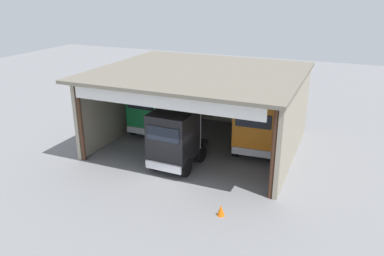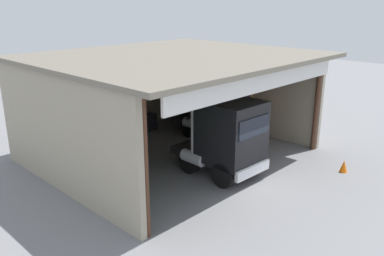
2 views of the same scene
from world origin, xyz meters
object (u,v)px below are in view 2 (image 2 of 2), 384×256
object	(u,v)px
oil_drum	(91,136)
traffic_cone	(344,166)
tool_cart	(148,122)
truck_green_center_left_bay	(94,136)
truck_black_right_bay	(227,137)
truck_orange_center_bay	(220,105)

from	to	relation	value
oil_drum	traffic_cone	distance (m)	13.18
tool_cart	traffic_cone	xyz separation A→B (m)	(2.15, -11.43, -0.22)
oil_drum	traffic_cone	world-z (taller)	oil_drum
traffic_cone	truck_green_center_left_bay	bearing A→B (deg)	135.42
truck_black_right_bay	truck_green_center_left_bay	bearing A→B (deg)	-45.44
truck_black_right_bay	oil_drum	size ratio (longest dim) A/B	4.74
truck_orange_center_bay	oil_drum	distance (m)	7.41
truck_green_center_left_bay	oil_drum	size ratio (longest dim) A/B	4.51
truck_black_right_bay	traffic_cone	bearing A→B (deg)	139.78
truck_black_right_bay	traffic_cone	world-z (taller)	truck_black_right_bay
truck_green_center_left_bay	tool_cart	distance (m)	7.02
truck_orange_center_bay	traffic_cone	world-z (taller)	truck_orange_center_bay
truck_orange_center_bay	tool_cart	distance (m)	4.72
oil_drum	traffic_cone	bearing A→B (deg)	-62.58
truck_green_center_left_bay	truck_black_right_bay	distance (m)	5.92
truck_green_center_left_bay	traffic_cone	world-z (taller)	truck_green_center_left_bay
oil_drum	tool_cart	distance (m)	3.92
truck_green_center_left_bay	oil_drum	world-z (taller)	truck_green_center_left_bay
truck_green_center_left_bay	truck_orange_center_bay	bearing A→B (deg)	176.66
truck_green_center_left_bay	truck_orange_center_bay	distance (m)	7.93
tool_cart	oil_drum	bearing A→B (deg)	176.18
truck_black_right_bay	truck_orange_center_bay	world-z (taller)	truck_orange_center_bay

